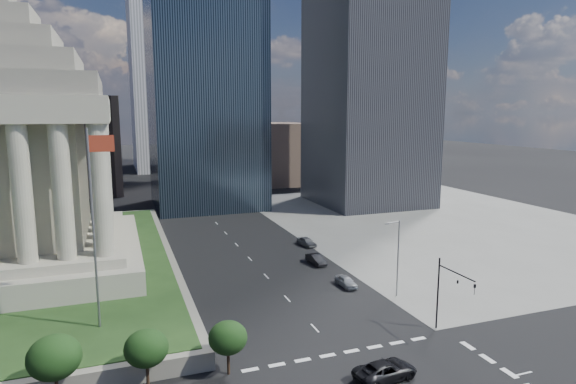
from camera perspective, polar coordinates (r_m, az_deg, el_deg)
name	(u,v)px	position (r m, az deg, el deg)	size (l,w,h in m)	color
ground	(197,202)	(129.27, -10.74, -1.21)	(500.00, 500.00, 0.00)	black
sidewalk_ne	(437,221)	(110.33, 17.28, -3.27)	(68.00, 90.00, 0.03)	slate
flagpole	(95,218)	(50.73, -21.95, -2.92)	(2.52, 0.24, 20.00)	slate
midrise_glass	(205,85)	(122.74, -9.85, 12.33)	(26.00, 26.00, 60.00)	black
highrise_ne	(371,4)	(129.40, 9.78, 21.12)	(26.00, 28.00, 100.00)	black
building_filler_ne	(276,153)	(164.50, -1.44, 4.69)	(20.00, 30.00, 20.00)	brown
building_filler_nw	(78,145)	(156.28, -23.66, 5.14)	(24.00, 30.00, 28.00)	brown
traffic_signal_ne	(449,288)	(53.85, 18.57, -10.74)	(0.30, 5.74, 8.00)	black
street_lamp_north	(397,254)	(62.90, 12.78, -7.18)	(2.13, 0.22, 10.00)	slate
pickup_truck	(385,370)	(46.11, 11.47, -20.02)	(2.73, 5.93, 1.65)	black
parked_sedan_near	(346,281)	(66.82, 6.91, -10.47)	(4.23, 1.70, 1.44)	gray
parked_sedan_mid	(316,259)	(75.78, 3.34, -7.97)	(4.65, 1.62, 1.53)	black
parked_sedan_far	(307,242)	(85.65, 2.23, -5.91)	(4.57, 1.84, 1.56)	#52555A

